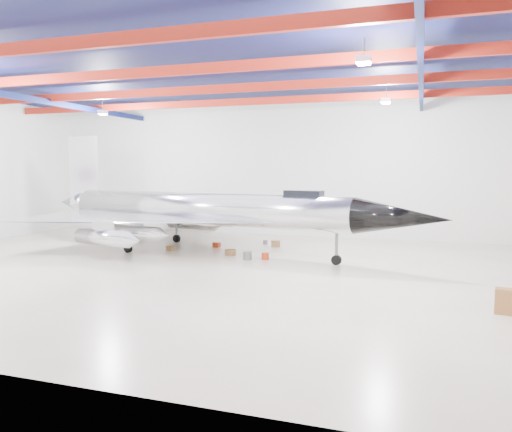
% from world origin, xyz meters
% --- Properties ---
extents(floor, '(40.00, 40.00, 0.00)m').
position_xyz_m(floor, '(0.00, 0.00, 0.00)').
color(floor, '#B8A992').
rests_on(floor, ground).
extents(wall_back, '(40.00, 0.00, 40.00)m').
position_xyz_m(wall_back, '(0.00, 15.00, 5.50)').
color(wall_back, silver).
rests_on(wall_back, floor).
extents(ceiling, '(40.00, 40.00, 0.00)m').
position_xyz_m(ceiling, '(0.00, 0.00, 11.00)').
color(ceiling, '#0A0F38').
rests_on(ceiling, wall_back).
extents(ceiling_structure, '(39.50, 29.50, 1.08)m').
position_xyz_m(ceiling_structure, '(0.00, 0.00, 10.32)').
color(ceiling_structure, maroon).
rests_on(ceiling_structure, ceiling).
extents(jet_aircraft, '(29.44, 19.61, 8.07)m').
position_xyz_m(jet_aircraft, '(-1.82, 5.12, 2.65)').
color(jet_aircraft, silver).
rests_on(jet_aircraft, floor).
extents(desk, '(1.16, 0.71, 0.99)m').
position_xyz_m(desk, '(15.59, -4.32, 0.50)').
color(desk, brown).
rests_on(desk, floor).
extents(crate_ply, '(0.57, 0.51, 0.34)m').
position_xyz_m(crate_ply, '(-4.06, 4.85, 0.17)').
color(crate_ply, olive).
rests_on(crate_ply, floor).
extents(toolbox_red, '(0.52, 0.43, 0.34)m').
position_xyz_m(toolbox_red, '(-1.63, 7.24, 0.17)').
color(toolbox_red, '#A72E10').
rests_on(toolbox_red, floor).
extents(engine_drum, '(0.56, 0.56, 0.49)m').
position_xyz_m(engine_drum, '(2.07, 3.41, 0.25)').
color(engine_drum, '#59595B').
rests_on(engine_drum, floor).
extents(parts_bin, '(0.75, 0.66, 0.45)m').
position_xyz_m(parts_bin, '(2.35, 8.73, 0.23)').
color(parts_bin, olive).
rests_on(parts_bin, floor).
extents(crate_small, '(0.37, 0.31, 0.25)m').
position_xyz_m(crate_small, '(-8.67, 8.49, 0.12)').
color(crate_small, '#59595B').
rests_on(crate_small, floor).
extents(tool_chest, '(0.54, 0.54, 0.42)m').
position_xyz_m(tool_chest, '(3.11, 3.77, 0.21)').
color(tool_chest, '#A72E10').
rests_on(tool_chest, floor).
extents(oil_barrel, '(0.67, 0.58, 0.40)m').
position_xyz_m(oil_barrel, '(0.54, 4.39, 0.20)').
color(oil_barrel, olive).
rests_on(oil_barrel, floor).
extents(spares_box, '(0.46, 0.46, 0.32)m').
position_xyz_m(spares_box, '(1.28, 9.63, 0.16)').
color(spares_box, '#59595B').
rests_on(spares_box, floor).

